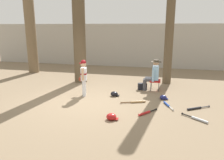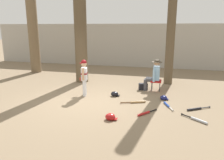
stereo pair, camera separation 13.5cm
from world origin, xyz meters
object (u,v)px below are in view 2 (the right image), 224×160
(folding_stool, at_px, (156,81))
(seated_spectator, at_px, (154,74))
(bat_wood_tan, at_px, (136,102))
(batting_helmet_black, at_px, (115,94))
(bat_blue_youth, at_px, (167,105))
(tree_far_left, at_px, (32,19))
(bat_aluminum_silver, at_px, (197,120))
(bat_red_barrel, at_px, (145,113))
(tree_near_player, at_px, (80,15))
(batting_helmet_red, at_px, (110,117))
(handbag_beside_stool, at_px, (143,87))
(young_ballplayer, at_px, (84,75))
(tree_behind_spectator, at_px, (172,21))
(batting_helmet_navy, at_px, (164,98))
(bat_black_composite, at_px, (196,109))

(folding_stool, distance_m, seated_spectator, 0.29)
(seated_spectator, xyz_separation_m, bat_wood_tan, (-0.43, -1.63, -0.61))
(batting_helmet_black, bearing_deg, bat_blue_youth, -17.62)
(bat_wood_tan, relative_size, batting_helmet_black, 2.50)
(bat_blue_youth, height_order, batting_helmet_black, batting_helmet_black)
(tree_far_left, distance_m, bat_wood_tan, 7.62)
(bat_aluminum_silver, bearing_deg, seated_spectator, 117.04)
(folding_stool, relative_size, tree_far_left, 0.06)
(seated_spectator, relative_size, bat_aluminum_silver, 1.86)
(bat_red_barrel, bearing_deg, tree_near_player, 135.46)
(folding_stool, bearing_deg, bat_blue_youth, -74.50)
(bat_red_barrel, xyz_separation_m, batting_helmet_red, (-0.87, -0.62, 0.05))
(batting_helmet_black, bearing_deg, handbag_beside_stool, 49.75)
(tree_far_left, distance_m, batting_helmet_black, 6.67)
(young_ballplayer, bearing_deg, seated_spectator, 28.39)
(tree_behind_spectator, bearing_deg, folding_stool, -109.93)
(tree_far_left, bearing_deg, bat_red_barrel, -35.02)
(bat_wood_tan, bearing_deg, bat_aluminum_silver, -29.16)
(bat_wood_tan, xyz_separation_m, batting_helmet_navy, (0.86, 0.56, 0.04))
(folding_stool, distance_m, bat_black_composite, 2.24)
(tree_behind_spectator, xyz_separation_m, young_ballplayer, (-2.91, -2.52, -1.93))
(tree_near_player, bearing_deg, young_ballplayer, -65.63)
(young_ballplayer, relative_size, bat_blue_youth, 1.89)
(batting_helmet_red, bearing_deg, bat_black_composite, 29.96)
(tree_near_player, height_order, batting_helmet_red, tree_near_player)
(young_ballplayer, relative_size, bat_black_composite, 1.81)
(tree_behind_spectator, xyz_separation_m, batting_helmet_red, (-1.45, -4.36, -2.60))
(seated_spectator, xyz_separation_m, batting_helmet_black, (-1.29, -1.09, -0.56))
(tree_near_player, xyz_separation_m, bat_wood_tan, (2.81, -2.28, -2.86))
(tree_behind_spectator, bearing_deg, batting_helmet_black, -128.16)
(tree_near_player, xyz_separation_m, tree_behind_spectator, (3.79, 0.60, -0.22))
(tree_far_left, relative_size, bat_blue_youth, 9.41)
(tree_far_left, bearing_deg, folding_stool, -17.05)
(folding_stool, xyz_separation_m, bat_aluminum_silver, (1.24, -2.62, -0.33))
(tree_far_left, bearing_deg, batting_helmet_red, -42.59)
(bat_black_composite, distance_m, batting_helmet_red, 2.67)
(tree_behind_spectator, relative_size, young_ballplayer, 4.53)
(tree_behind_spectator, distance_m, folding_stool, 2.66)
(tree_behind_spectator, relative_size, folding_stool, 14.42)
(folding_stool, height_order, batting_helmet_navy, folding_stool)
(seated_spectator, xyz_separation_m, batting_helmet_navy, (0.43, -1.07, -0.57))
(tree_near_player, height_order, handbag_beside_stool, tree_near_player)
(bat_blue_youth, bearing_deg, seated_spectator, 108.58)
(bat_wood_tan, distance_m, batting_helmet_red, 1.56)
(handbag_beside_stool, relative_size, batting_helmet_navy, 1.21)
(batting_helmet_navy, bearing_deg, batting_helmet_red, -123.26)
(batting_helmet_navy, bearing_deg, bat_wood_tan, -147.03)
(handbag_beside_stool, bearing_deg, tree_behind_spectator, 53.67)
(tree_near_player, height_order, bat_blue_youth, tree_near_player)
(tree_far_left, relative_size, batting_helmet_navy, 23.12)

